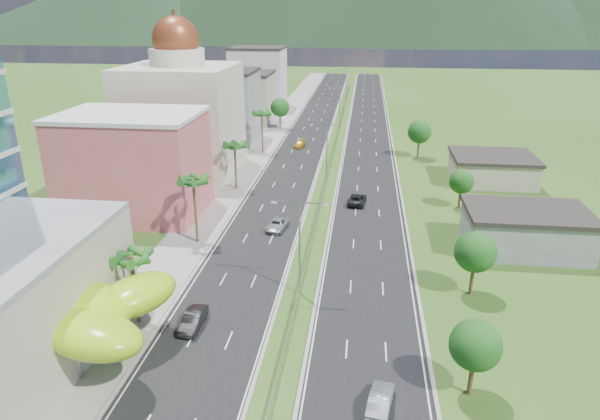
% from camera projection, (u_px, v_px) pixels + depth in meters
% --- Properties ---
extents(ground, '(500.00, 500.00, 0.00)m').
position_uv_depth(ground, '(287.00, 345.00, 50.82)').
color(ground, '#2D5119').
rests_on(ground, ground).
extents(road_left, '(11.00, 260.00, 0.04)m').
position_uv_depth(road_left, '(308.00, 134.00, 135.12)').
color(road_left, black).
rests_on(road_left, ground).
extents(road_right, '(11.00, 260.00, 0.04)m').
position_uv_depth(road_right, '(368.00, 135.00, 133.44)').
color(road_right, black).
rests_on(road_right, ground).
extents(sidewalk_left, '(7.00, 260.00, 0.12)m').
position_uv_depth(sidewalk_left, '(271.00, 132.00, 136.18)').
color(sidewalk_left, gray).
rests_on(sidewalk_left, ground).
extents(median_guardrail, '(0.10, 216.06, 0.76)m').
position_uv_depth(median_guardrail, '(334.00, 150.00, 117.37)').
color(median_guardrail, gray).
rests_on(median_guardrail, ground).
extents(streetlight_median_b, '(6.04, 0.25, 11.00)m').
position_uv_depth(streetlight_median_b, '(300.00, 238.00, 57.69)').
color(streetlight_median_b, gray).
rests_on(streetlight_median_b, ground).
extents(streetlight_median_c, '(6.04, 0.25, 11.00)m').
position_uv_depth(streetlight_median_c, '(327.00, 147.00, 94.78)').
color(streetlight_median_c, gray).
rests_on(streetlight_median_c, ground).
extents(streetlight_median_d, '(6.04, 0.25, 11.00)m').
position_uv_depth(streetlight_median_d, '(340.00, 104.00, 136.52)').
color(streetlight_median_d, gray).
rests_on(streetlight_median_d, ground).
extents(streetlight_median_e, '(6.04, 0.25, 11.00)m').
position_uv_depth(streetlight_median_e, '(347.00, 81.00, 178.26)').
color(streetlight_median_e, gray).
rests_on(streetlight_median_e, ground).
extents(lime_canopy, '(18.00, 15.00, 7.40)m').
position_uv_depth(lime_canopy, '(58.00, 308.00, 47.57)').
color(lime_canopy, '#98CA13').
rests_on(lime_canopy, ground).
extents(pink_shophouse, '(20.00, 15.00, 15.00)m').
position_uv_depth(pink_shophouse, '(134.00, 166.00, 80.97)').
color(pink_shophouse, '#D3565B').
rests_on(pink_shophouse, ground).
extents(domed_building, '(20.00, 20.00, 28.70)m').
position_uv_depth(domed_building, '(181.00, 113.00, 100.92)').
color(domed_building, beige).
rests_on(domed_building, ground).
extents(midrise_grey, '(16.00, 15.00, 16.00)m').
position_uv_depth(midrise_grey, '(221.00, 107.00, 125.19)').
color(midrise_grey, slate).
rests_on(midrise_grey, ground).
extents(midrise_beige, '(16.00, 15.00, 13.00)m').
position_uv_depth(midrise_beige, '(242.00, 99.00, 146.13)').
color(midrise_beige, '#BAAE99').
rests_on(midrise_beige, ground).
extents(midrise_white, '(16.00, 15.00, 18.00)m').
position_uv_depth(midrise_white, '(258.00, 79.00, 166.57)').
color(midrise_white, silver).
rests_on(midrise_white, ground).
extents(shed_near, '(15.00, 10.00, 5.00)m').
position_uv_depth(shed_near, '(525.00, 232.00, 69.97)').
color(shed_near, slate).
rests_on(shed_near, ground).
extents(shed_far, '(14.00, 12.00, 4.40)m').
position_uv_depth(shed_far, '(492.00, 170.00, 97.67)').
color(shed_far, '#BAAE99').
rests_on(shed_far, ground).
extents(palm_tree_b, '(3.60, 3.60, 8.10)m').
position_uv_depth(palm_tree_b, '(131.00, 260.00, 51.90)').
color(palm_tree_b, '#47301C').
rests_on(palm_tree_b, ground).
extents(palm_tree_c, '(3.60, 3.60, 9.60)m').
position_uv_depth(palm_tree_c, '(193.00, 183.00, 69.93)').
color(palm_tree_c, '#47301C').
rests_on(palm_tree_c, ground).
extents(palm_tree_d, '(3.60, 3.60, 8.60)m').
position_uv_depth(palm_tree_d, '(235.00, 147.00, 91.60)').
color(palm_tree_d, '#47301C').
rests_on(palm_tree_d, ground).
extents(palm_tree_e, '(3.60, 3.60, 9.40)m').
position_uv_depth(palm_tree_e, '(262.00, 115.00, 114.52)').
color(palm_tree_e, '#47301C').
rests_on(palm_tree_e, ground).
extents(leafy_tree_lfar, '(4.90, 4.90, 8.05)m').
position_uv_depth(leafy_tree_lfar, '(280.00, 107.00, 138.68)').
color(leafy_tree_lfar, '#47301C').
rests_on(leafy_tree_lfar, ground).
extents(leafy_tree_ra, '(4.20, 4.20, 6.90)m').
position_uv_depth(leafy_tree_ra, '(475.00, 346.00, 42.68)').
color(leafy_tree_ra, '#47301C').
rests_on(leafy_tree_ra, ground).
extents(leafy_tree_rb, '(4.55, 4.55, 7.47)m').
position_uv_depth(leafy_tree_rb, '(475.00, 252.00, 57.97)').
color(leafy_tree_rb, '#47301C').
rests_on(leafy_tree_rb, ground).
extents(leafy_tree_rc, '(3.85, 3.85, 6.33)m').
position_uv_depth(leafy_tree_rc, '(461.00, 182.00, 83.89)').
color(leafy_tree_rc, '#47301C').
rests_on(leafy_tree_rc, ground).
extents(leafy_tree_rd, '(4.90, 4.90, 8.05)m').
position_uv_depth(leafy_tree_rd, '(420.00, 132.00, 111.73)').
color(leafy_tree_rd, '#47301C').
rests_on(leafy_tree_rd, ground).
extents(mountain_ridge, '(860.00, 140.00, 90.00)m').
position_uv_depth(mountain_ridge, '(430.00, 44.00, 461.44)').
color(mountain_ridge, black).
rests_on(mountain_ridge, ground).
extents(car_dark_left, '(1.78, 4.98, 1.64)m').
position_uv_depth(car_dark_left, '(193.00, 320.00, 53.35)').
color(car_dark_left, black).
rests_on(car_dark_left, road_left).
extents(car_silver_mid_left, '(3.12, 5.42, 1.42)m').
position_uv_depth(car_silver_mid_left, '(277.00, 225.00, 76.81)').
color(car_silver_mid_left, '#979A9E').
rests_on(car_silver_mid_left, road_left).
extents(car_yellow_far_left, '(2.59, 5.14, 1.43)m').
position_uv_depth(car_yellow_far_left, '(300.00, 144.00, 121.96)').
color(car_yellow_far_left, gold).
rests_on(car_yellow_far_left, road_left).
extents(car_silver_right, '(2.49, 5.07, 1.60)m').
position_uv_depth(car_silver_right, '(380.00, 401.00, 42.42)').
color(car_silver_right, '#94979B').
rests_on(car_silver_right, road_right).
extents(car_dark_far_right, '(3.23, 5.85, 1.55)m').
position_uv_depth(car_dark_far_right, '(357.00, 199.00, 86.80)').
color(car_dark_far_right, black).
rests_on(car_dark_far_right, road_right).
extents(motorcycle, '(0.77, 2.00, 1.25)m').
position_uv_depth(motorcycle, '(165.00, 325.00, 52.86)').
color(motorcycle, black).
rests_on(motorcycle, road_left).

